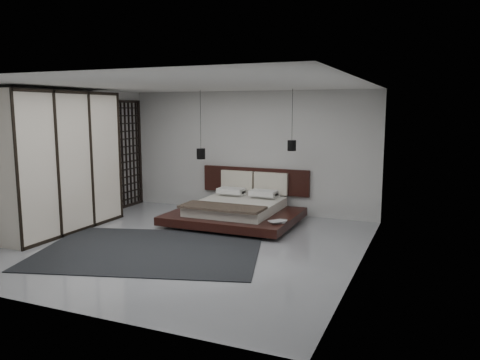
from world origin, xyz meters
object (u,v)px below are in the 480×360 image
at_px(pendant_right, 292,145).
at_px(rug, 150,250).
at_px(lattice_screen, 130,154).
at_px(wardrobe, 62,162).
at_px(pendant_left, 201,154).
at_px(bed, 237,209).

height_order(pendant_right, rug, pendant_right).
bearing_deg(lattice_screen, pendant_right, -1.98).
distance_m(pendant_right, wardrobe, 4.59).
relative_size(pendant_left, rug, 0.42).
distance_m(bed, wardrobe, 3.65).
relative_size(wardrobe, rug, 0.75).
bearing_deg(pendant_left, rug, -79.98).
bearing_deg(pendant_left, wardrobe, -127.06).
bearing_deg(bed, pendant_right, 20.09).
relative_size(lattice_screen, bed, 1.00).
height_order(pendant_left, pendant_right, same).
xyz_separation_m(pendant_left, rug, (0.51, -2.86, -1.38)).
bearing_deg(rug, bed, 77.28).
bearing_deg(bed, lattice_screen, 170.26).
bearing_deg(rug, pendant_left, 100.02).
xyz_separation_m(pendant_left, wardrobe, (-1.79, -2.38, -0.02)).
bearing_deg(rug, pendant_right, 60.45).
relative_size(lattice_screen, rug, 0.70).
xyz_separation_m(bed, pendant_right, (1.06, 0.39, 1.37)).
bearing_deg(bed, rug, -102.72).
distance_m(lattice_screen, pendant_left, 2.05).
distance_m(wardrobe, rug, 2.72).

